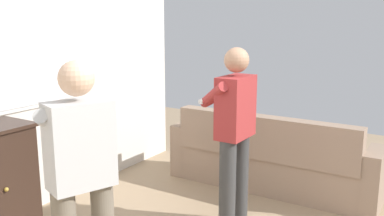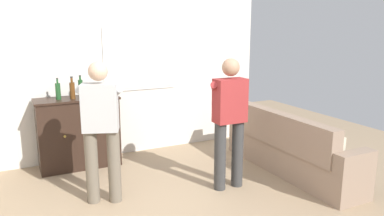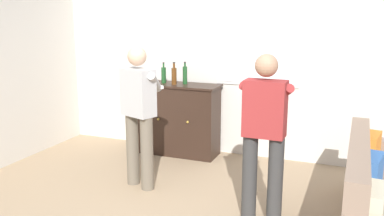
% 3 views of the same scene
% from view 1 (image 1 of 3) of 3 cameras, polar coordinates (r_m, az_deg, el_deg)
% --- Properties ---
extents(couch, '(0.57, 2.39, 0.89)m').
position_cam_1_polar(couch, '(4.94, 10.16, -6.91)').
color(couch, gray).
rests_on(couch, ground).
extents(person_standing_left, '(0.52, 0.52, 1.68)m').
position_cam_1_polar(person_standing_left, '(2.82, -14.57, -8.94)').
color(person_standing_left, '#6B6051').
rests_on(person_standing_left, ground).
extents(person_standing_right, '(0.56, 0.48, 1.68)m').
position_cam_1_polar(person_standing_right, '(3.85, 5.61, -3.03)').
color(person_standing_right, '#383838').
rests_on(person_standing_right, ground).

